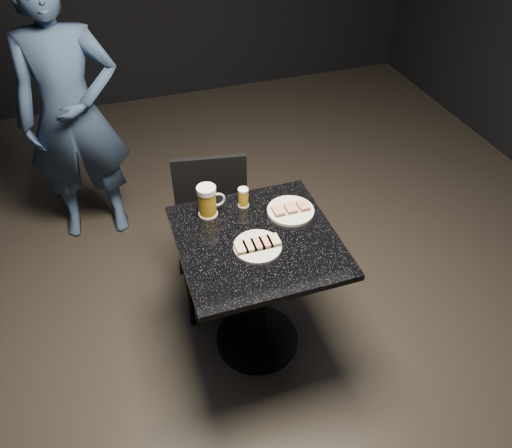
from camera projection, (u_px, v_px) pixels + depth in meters
The scene contains 10 objects.
floor at pixel (257, 340), 2.71m from camera, with size 6.00×6.00×0.00m, color black.
plate_large at pixel (258, 247), 2.16m from camera, with size 0.21×0.21×0.01m, color silver.
plate_small at pixel (291, 211), 2.35m from camera, with size 0.22×0.22×0.01m, color white.
patron at pixel (72, 116), 2.88m from camera, with size 0.61×0.40×1.67m, color navy.
table at pixel (257, 276), 2.37m from camera, with size 0.70×0.70×0.75m.
beer_mug at pixel (208, 201), 2.29m from camera, with size 0.13×0.09×0.16m.
beer_tumbler at pixel (243, 197), 2.36m from camera, with size 0.05×0.05×0.10m.
chair at pixel (214, 227), 2.65m from camera, with size 0.45×0.45×0.86m.
canapes_on_plate_large at pixel (258, 244), 2.15m from camera, with size 0.20×0.07×0.02m.
canapes_on_plate_small at pixel (291, 208), 2.34m from camera, with size 0.17×0.07×0.02m.
Camera 1 is at (-0.52, -1.54, 2.25)m, focal length 35.00 mm.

